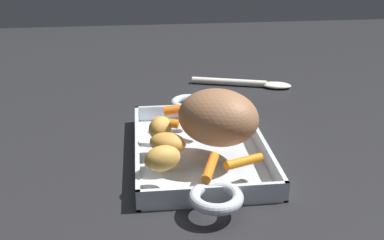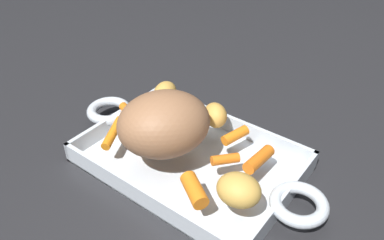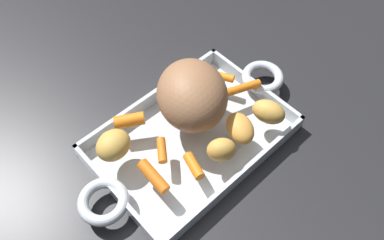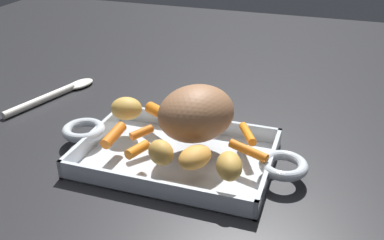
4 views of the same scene
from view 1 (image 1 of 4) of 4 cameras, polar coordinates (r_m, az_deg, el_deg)
The scene contains 14 objects.
ground_plane at distance 0.87m, azimuth 0.92°, elevation -4.26°, with size 2.22×2.22×0.00m, color #232326.
roasting_dish at distance 0.86m, azimuth 0.92°, elevation -3.51°, with size 0.45×0.23×0.04m.
pork_roast at distance 0.81m, azimuth 3.13°, elevation 0.33°, with size 0.14×0.12×0.09m, color #976746.
baby_carrot_center_left at distance 0.74m, azimuth 2.43°, elevation -5.64°, with size 0.02×0.02×0.07m, color orange.
baby_carrot_southeast at distance 0.94m, azimuth -1.56°, elevation 1.24°, with size 0.02×0.02×0.06m, color orange.
baby_carrot_northeast at distance 0.76m, azimuth 6.19°, elevation -4.93°, with size 0.01×0.01×0.07m, color orange.
baby_carrot_northwest at distance 0.89m, azimuth -3.07°, elevation -0.34°, with size 0.02×0.02×0.05m, color orange.
baby_carrot_southwest at distance 0.92m, azimuth 5.35°, elevation 0.75°, with size 0.02×0.02×0.05m, color orange.
baby_carrot_long at distance 0.91m, azimuth 0.27°, elevation 0.22°, with size 0.01×0.01×0.04m, color orange.
potato_halved at distance 0.84m, azimuth -3.79°, elevation -1.04°, with size 0.05×0.04×0.04m, color gold.
potato_golden_large at distance 0.74m, azimuth -3.53°, elevation -4.56°, with size 0.06×0.04×0.04m, color gold.
potato_near_roast at distance 0.96m, azimuth 3.19°, elevation 2.41°, with size 0.06×0.05×0.04m, color gold.
potato_corner at distance 0.79m, azimuth -2.91°, elevation -2.76°, with size 0.06×0.04×0.03m, color gold.
serving_spoon at distance 1.22m, azimuth 6.77°, elevation 4.36°, with size 0.10×0.25×0.02m.
Camera 1 is at (-0.76, 0.10, 0.40)m, focal length 44.81 mm.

